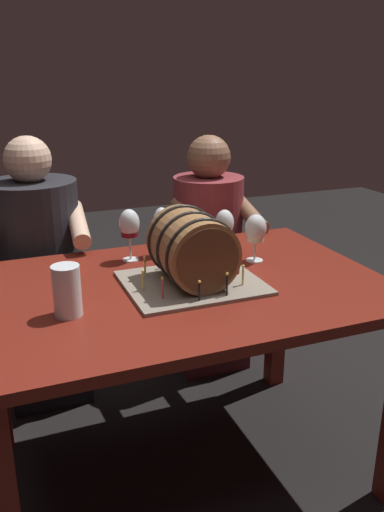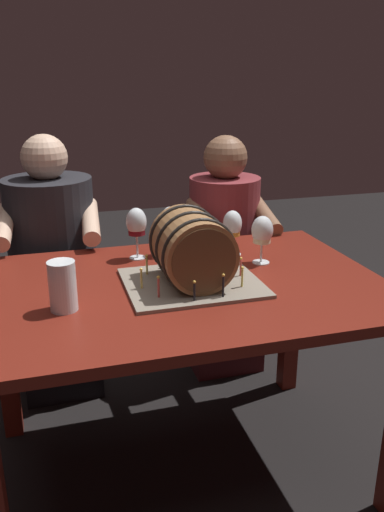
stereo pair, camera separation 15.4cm
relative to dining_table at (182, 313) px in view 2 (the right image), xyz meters
name	(u,v)px [view 2 (the right image)]	position (x,y,z in m)	size (l,w,h in m)	color
ground_plane	(183,467)	(0.00, 0.00, -0.64)	(8.00, 8.00, 0.00)	black
dining_table	(182,313)	(0.00, 0.00, 0.00)	(1.36, 0.91, 0.75)	maroon
barrel_cake	(192,252)	(0.03, -0.02, 0.22)	(0.44, 0.37, 0.25)	gray
wine_glass_rose	(169,224)	(0.04, 0.31, 0.23)	(0.07, 0.07, 0.19)	white
wine_glass_amber	(232,226)	(0.26, 0.23, 0.22)	(0.07, 0.07, 0.18)	white
wine_glass_red	(136,224)	(-0.09, 0.29, 0.24)	(0.08, 0.08, 0.20)	white
wine_glass_white	(262,232)	(0.33, 0.12, 0.23)	(0.08, 0.08, 0.18)	white
beer_pint	(63,289)	(-0.39, -0.10, 0.18)	(0.08, 0.08, 0.15)	white
person_seated_left	(55,275)	(-0.40, 0.70, -0.08)	(0.43, 0.51, 1.18)	black
person_seated_right	(223,265)	(0.40, 0.70, -0.11)	(0.38, 0.47, 1.15)	#4C1B1E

